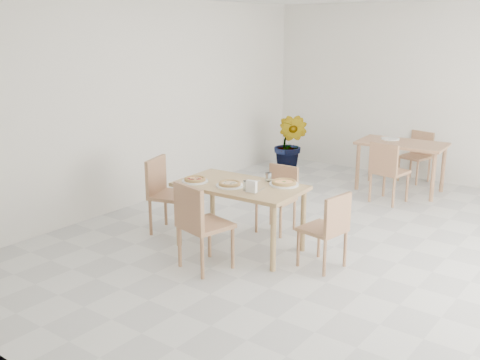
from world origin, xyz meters
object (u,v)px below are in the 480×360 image
Objects in this scene: chair_south at (199,221)px; tumbler_a at (268,177)px; chair_east at (329,226)px; pizza_mushroom at (230,184)px; pizza_pepperoni at (195,179)px; chair_north at (279,194)px; main_table at (240,192)px; tumbler_b at (247,186)px; napkin_holder at (252,187)px; chair_west at (165,190)px; plate_pepperoni at (195,181)px; plate_mushroom at (230,186)px; plate_margherita at (284,184)px; potted_plant at (290,144)px; pizza_margherita at (284,182)px; chair_back_n at (418,153)px; second_table at (402,149)px; chair_back_s at (387,168)px; plate_empty at (390,139)px.

tumbler_a is (0.15, 1.02, 0.26)m from chair_south.
chair_south is 1.32m from chair_east.
pizza_pepperoni is (-0.42, -0.09, 0.00)m from pizza_mushroom.
chair_south is at bearing -92.74° from chair_north.
main_table is at bearing -118.91° from tumbler_a.
tumbler_b is at bearing -2.71° from pizza_mushroom.
napkin_holder is (0.30, -0.20, 0.16)m from main_table.
chair_west is 3.71× the size of pizza_pepperoni.
tumbler_b is (0.66, 0.08, 0.04)m from plate_pepperoni.
chair_south reaches higher than pizza_pepperoni.
chair_east is at bearing 12.00° from plate_mushroom.
plate_margherita is 0.31× the size of potted_plant.
tumbler_a is at bearing 171.12° from plate_margherita.
plate_mushroom is at bearing 12.24° from pizza_pepperoni.
main_table is 4.75× the size of plate_mushroom.
plate_pepperoni is at bearing -157.69° from main_table.
napkin_holder is at bearing -102.43° from plate_margherita.
chair_west is 1.52m from plate_margherita.
pizza_margherita reaches higher than chair_back_n.
chair_east reaches higher than pizza_mushroom.
pizza_mushroom is at bearing -96.53° from chair_north.
pizza_margherita is 2.84× the size of tumbler_b.
second_table is (1.01, 3.52, -0.11)m from plate_pepperoni.
main_table is 0.39m from napkin_holder.
pizza_pepperoni is 0.19× the size of second_table.
tumbler_b reaches higher than pizza_mushroom.
chair_west reaches higher than tumbler_a.
plate_margherita is at bearing 92.02° from chair_back_s.
second_table is (0.35, 3.44, -0.15)m from tumbler_b.
tumbler_b is 0.12m from napkin_holder.
pizza_margherita is 1.07× the size of plate_empty.
tumbler_a is at bearing 86.18° from chair_back_s.
tumbler_b is 0.10× the size of potted_plant.
plate_mushroom is at bearing -138.06° from plate_margherita.
chair_back_s is 3.18× the size of plate_empty.
main_table is at bearing -100.89° from chair_west.
pizza_margherita reaches higher than plate_mushroom.
plate_empty is at bearing 150.55° from second_table.
plate_margherita is 0.60m from pizza_mushroom.
chair_south is at bearing -136.37° from chair_west.
chair_west reaches higher than chair_back_n.
plate_pepperoni is 0.22× the size of second_table.
chair_back_n reaches higher than plate_pepperoni.
chair_back_n is at bearing 81.91° from plate_mushroom.
chair_south is 1.16× the size of chair_north.
pizza_pepperoni is (-1.52, -0.32, 0.31)m from chair_east.
pizza_pepperoni is 1.78× the size of napkin_holder.
plate_margherita is 0.37× the size of chair_back_s.
pizza_mushroom is at bearing 163.74° from napkin_holder.
plate_margherita is 1.32× the size of pizza_pepperoni.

